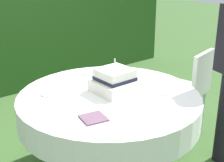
# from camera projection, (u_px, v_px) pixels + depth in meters

# --- Properties ---
(cake_table) EXTENTS (1.42, 1.42, 0.74)m
(cake_table) POSITION_uv_depth(u_px,v_px,m) (109.00, 108.00, 2.61)
(cake_table) COLOR #4C4C51
(cake_table) RESTS_ON ground_plane
(wedding_cake) EXTENTS (0.32, 0.32, 0.27)m
(wedding_cake) POSITION_uv_depth(u_px,v_px,m) (115.00, 81.00, 2.61)
(wedding_cake) COLOR white
(wedding_cake) RESTS_ON cake_table
(serving_plate_near) EXTENTS (0.14, 0.14, 0.01)m
(serving_plate_near) POSITION_uv_depth(u_px,v_px,m) (164.00, 92.00, 2.60)
(serving_plate_near) COLOR white
(serving_plate_near) RESTS_ON cake_table
(serving_plate_far) EXTENTS (0.14, 0.14, 0.01)m
(serving_plate_far) POSITION_uv_depth(u_px,v_px,m) (50.00, 94.00, 2.57)
(serving_plate_far) COLOR white
(serving_plate_far) RESTS_ON cake_table
(serving_plate_left) EXTENTS (0.15, 0.15, 0.01)m
(serving_plate_left) POSITION_uv_depth(u_px,v_px,m) (90.00, 73.00, 3.03)
(serving_plate_left) COLOR white
(serving_plate_left) RESTS_ON cake_table
(napkin_stack) EXTENTS (0.19, 0.19, 0.01)m
(napkin_stack) POSITION_uv_depth(u_px,v_px,m) (94.00, 118.00, 2.19)
(napkin_stack) COLOR #6B4C60
(napkin_stack) RESTS_ON cake_table
(garden_chair) EXTENTS (0.48, 0.48, 0.89)m
(garden_chair) POSITION_uv_depth(u_px,v_px,m) (192.00, 84.00, 3.32)
(garden_chair) COLOR white
(garden_chair) RESTS_ON ground_plane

